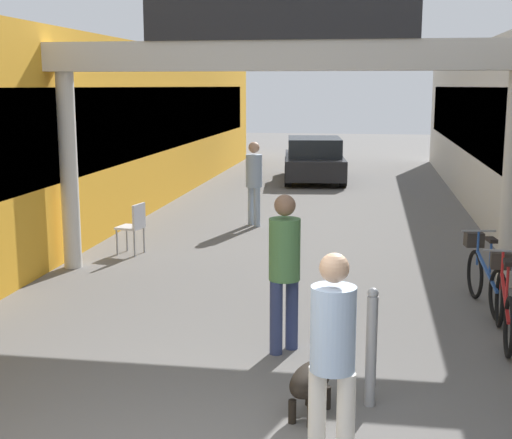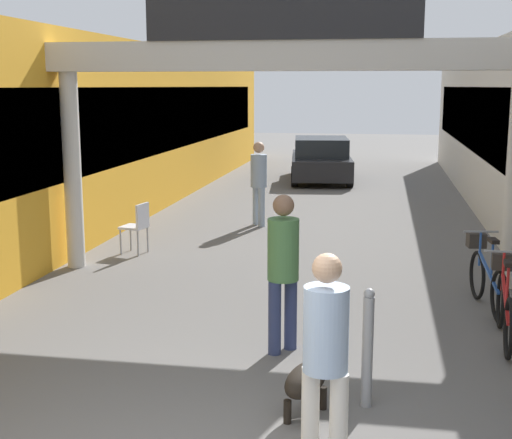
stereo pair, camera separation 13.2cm
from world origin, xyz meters
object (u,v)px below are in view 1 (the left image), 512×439
Objects in this scene: pedestrian_with_dog at (333,348)px; pedestrian_carrying_crate at (254,178)px; dog_on_leash at (313,377)px; bollard_post_metal at (371,346)px; bicycle_blue_farthest at (484,275)px; parked_car_black at (314,160)px; cafe_chair_aluminium_nearer at (134,224)px; pedestrian_companion at (284,263)px; bicycle_red_third at (504,301)px.

pedestrian_with_dog is 0.96× the size of pedestrian_carrying_crate.
bollard_post_metal is at bearing 25.28° from dog_on_leash.
dog_on_leash is 0.60m from bollard_post_metal.
pedestrian_with_dog reaches higher than bicycle_blue_farthest.
parked_car_black is at bearing 95.01° from pedestrian_with_dog.
cafe_chair_aluminium_nearer is at bearing 126.97° from bollard_post_metal.
pedestrian_companion is 14.51m from parked_car_black.
cafe_chair_aluminium_nearer is at bearing 119.97° from pedestrian_with_dog.
pedestrian_carrying_crate is 1.57× the size of bollard_post_metal.
bollard_post_metal is (0.94, -1.22, -0.44)m from pedestrian_companion.
bicycle_blue_farthest is (3.89, -5.02, -0.57)m from pedestrian_carrying_crate.
parked_car_black is at bearing 77.50° from cafe_chair_aluminium_nearer.
pedestrian_companion is 2.65m from bicycle_red_third.
pedestrian_companion reaches higher than cafe_chair_aluminium_nearer.
pedestrian_with_dog is 1.51× the size of bollard_post_metal.
pedestrian_with_dog is 0.40× the size of parked_car_black.
pedestrian_companion is 1.66m from dog_on_leash.
bollard_post_metal is at bearing 75.40° from pedestrian_with_dog.
bicycle_red_third is at bearing 53.74° from bollard_post_metal.
pedestrian_companion is 2.23× the size of dog_on_leash.
pedestrian_companion reaches higher than parked_car_black.
dog_on_leash is (1.92, -8.50, -0.66)m from pedestrian_carrying_crate.
pedestrian_carrying_crate is 6.38m from bicycle_blue_farthest.
pedestrian_companion is 1.03× the size of bicycle_red_third.
pedestrian_companion reaches higher than bicycle_blue_farthest.
pedestrian_with_dog is at bearing -111.90° from bicycle_blue_farthest.
dog_on_leash is at bearing -131.27° from bicycle_red_third.
pedestrian_companion is 3.19m from bicycle_blue_farthest.
dog_on_leash is (-0.21, 0.89, -0.62)m from pedestrian_with_dog.
bollard_post_metal reaches higher than cafe_chair_aluminium_nearer.
dog_on_leash is 0.19× the size of parked_car_black.
pedestrian_carrying_crate is 8.63m from bollard_post_metal.
bicycle_blue_farthest is at bearing 40.04° from pedestrian_companion.
pedestrian_carrying_crate is 7.37m from bicycle_red_third.
pedestrian_companion is 5.22m from cafe_chair_aluminium_nearer.
dog_on_leash is 0.47× the size of bicycle_blue_farthest.
dog_on_leash is at bearing -57.75° from cafe_chair_aluminium_nearer.
dog_on_leash is at bearing -119.50° from bicycle_blue_farthest.
pedestrian_carrying_crate is 1.04× the size of bicycle_red_third.
dog_on_leash is at bearing -154.72° from bollard_post_metal.
bicycle_blue_farthest is (2.40, 2.02, -0.57)m from pedestrian_companion.
pedestrian_with_dog is 1.89× the size of cafe_chair_aluminium_nearer.
pedestrian_with_dog is at bearing -76.74° from dog_on_leash.
bicycle_blue_farthest is 12.88m from parked_car_black.
pedestrian_carrying_crate is at bearing 102.77° from pedestrian_with_dog.
pedestrian_carrying_crate is at bearing 102.71° from dog_on_leash.
bicycle_red_third is at bearing -57.66° from pedestrian_carrying_crate.
bicycle_red_third is (2.01, 2.29, 0.09)m from dog_on_leash.
parked_car_black is at bearing 104.55° from bicycle_blue_farthest.
dog_on_leash is at bearing -77.29° from pedestrian_carrying_crate.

